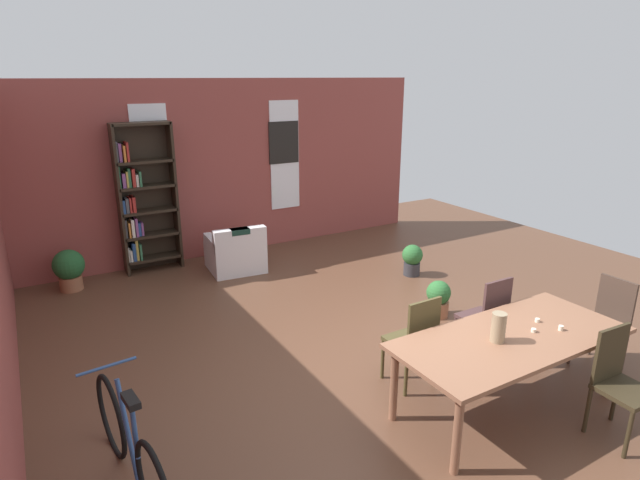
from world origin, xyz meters
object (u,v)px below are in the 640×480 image
Objects in this scene: potted_plant_by_shelf at (412,259)px; dining_chair_head_right at (606,320)px; dining_chair_far_right at (487,315)px; bicycle_second at (131,448)px; dining_table at (511,343)px; potted_plant_window at (69,268)px; bookshelf_tall at (143,200)px; dining_chair_far_left at (415,338)px; armchair_white at (236,253)px; vase_on_table at (498,327)px; potted_plant_corner at (438,298)px; dining_chair_near_right at (619,380)px.

dining_chair_head_right is at bearing -89.53° from potted_plant_by_shelf.
bicycle_second is at bearing 179.98° from dining_chair_far_right.
dining_table reaches higher than potted_plant_window.
dining_chair_far_left is at bearing -72.16° from bookshelf_tall.
potted_plant_by_shelf is 4.99m from potted_plant_window.
armchair_white is (-0.31, 3.88, -0.23)m from dining_chair_far_left.
vase_on_table is at bearing -71.47° from bookshelf_tall.
potted_plant_corner is (1.29, 1.04, -0.27)m from dining_chair_far_left.
dining_table is 2.30× the size of dining_chair_head_right.
bookshelf_tall reaches higher than dining_chair_far_left.
vase_on_table reaches higher than bicycle_second.
dining_chair_far_left is 0.98m from dining_chair_far_right.
dining_chair_far_right is (0.68, 0.71, -0.35)m from vase_on_table.
dining_chair_far_left is at bearing 124.70° from dining_table.
potted_plant_corner is at bearing 65.57° from dining_table.
dining_chair_far_right is at bearing 46.09° from vase_on_table.
dining_chair_far_right reaches higher than potted_plant_window.
dining_table is 2.30× the size of dining_chair_far_left.
dining_chair_far_right is 1.97× the size of potted_plant_by_shelf.
potted_plant_corner is at bearing -52.09° from bookshelf_tall.
armchair_white is 1.84× the size of potted_plant_corner.
dining_chair_near_right is (0.99, -1.42, 0.00)m from dining_chair_far_left.
dining_chair_head_right is (1.66, 0.00, -0.35)m from vase_on_table.
dining_chair_head_right is 1.20m from dining_chair_near_right.
armchair_white is at bearing 103.73° from dining_chair_near_right.
potted_plant_by_shelf is at bearing 63.11° from potted_plant_corner.
dining_chair_far_left is at bearing 180.00° from dining_chair_far_right.
bicycle_second is at bearing 166.48° from vase_on_table.
dining_table is at bearing -80.13° from armchair_white.
dining_chair_near_right is at bearing -76.27° from armchair_white.
bicycle_second is at bearing -104.33° from bookshelf_tall.
potted_plant_by_shelf is at bearing -33.76° from bookshelf_tall.
dining_chair_far_left reaches higher than potted_plant_by_shelf.
dining_chair_head_right is at bearing -8.74° from bicycle_second.
dining_chair_head_right is (1.96, -0.71, 0.00)m from dining_chair_far_left.
dining_chair_far_left is at bearing -0.03° from bicycle_second.
potted_plant_window is at bearing 121.33° from dining_chair_far_left.
dining_chair_far_right is 1.09× the size of armchair_white.
armchair_white is at bearing -10.89° from potted_plant_window.
bookshelf_tall is (-2.46, 4.59, 0.62)m from dining_chair_far_right.
potted_plant_by_shelf is 0.81× the size of potted_plant_window.
potted_plant_corner is at bearing 14.83° from bicycle_second.
dining_chair_far_left is (-0.30, 0.71, -0.35)m from vase_on_table.
bicycle_second is at bearing -165.17° from potted_plant_corner.
potted_plant_window is (-3.12, 5.03, -0.34)m from dining_table.
bookshelf_tall is 4.73× the size of potted_plant_by_shelf.
dining_chair_far_left is 1.00× the size of dining_chair_head_right.
potted_plant_corner is at bearing 39.06° from dining_chair_far_left.
dining_chair_far_left is at bearing 112.90° from vase_on_table.
bicycle_second is at bearing 171.26° from dining_chair_head_right.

